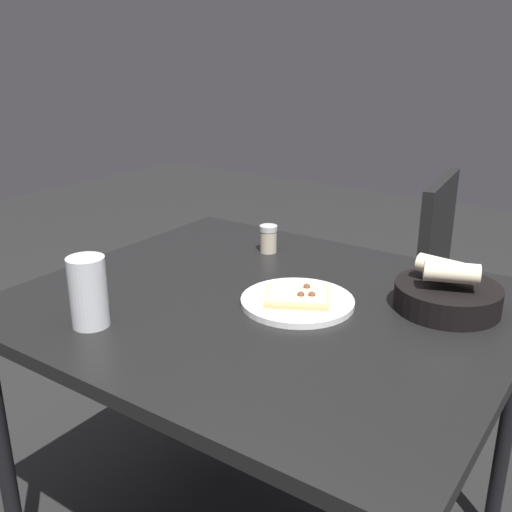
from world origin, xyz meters
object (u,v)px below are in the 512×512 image
Objects in this scene: pizza_plate at (297,300)px; bread_basket at (447,294)px; dining_table at (265,325)px; chair_near at (399,277)px; pepper_shaker at (268,240)px; beer_glass at (89,296)px.

bread_basket reaches higher than pizza_plate.
chair_near is (0.02, -0.90, -0.18)m from dining_table.
dining_table is 0.92m from chair_near.
pepper_shaker is 0.70m from chair_near.
pizza_plate is 1.71× the size of beer_glass.
bread_basket is 1.54× the size of beer_glass.
pizza_plate reaches higher than dining_table.
bread_basket is (-0.28, -0.16, 0.03)m from pizza_plate.
pepper_shaker is (0.18, -0.28, 0.10)m from dining_table.
pizza_plate is 0.45m from beer_glass.
pizza_plate is 0.36m from pepper_shaker.
chair_near reaches higher than dining_table.
bread_basket is 0.86m from chair_near.
pepper_shaker is (0.25, -0.26, 0.02)m from pizza_plate.
bread_basket is 0.26× the size of chair_near.
chair_near is at bearing -88.43° from dining_table.
dining_table is 0.40m from beer_glass.
beer_glass reaches higher than pepper_shaker.
dining_table is 4.76× the size of bread_basket.
dining_table is 0.41m from bread_basket.
chair_near is at bearing -62.48° from bread_basket.
pizza_plate is (-0.07, -0.02, 0.07)m from dining_table.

